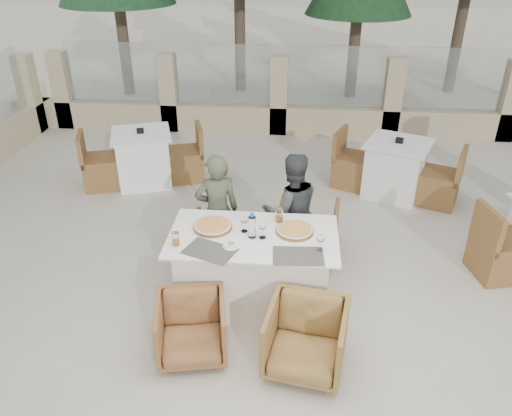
# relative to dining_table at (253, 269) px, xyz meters

# --- Properties ---
(ground) EXTENTS (80.00, 80.00, 0.00)m
(ground) POSITION_rel_dining_table_xyz_m (0.02, 0.01, -0.39)
(ground) COLOR beige
(ground) RESTS_ON ground
(sand_patch) EXTENTS (30.00, 16.00, 0.01)m
(sand_patch) POSITION_rel_dining_table_xyz_m (0.02, 14.01, -0.38)
(sand_patch) COLOR beige
(sand_patch) RESTS_ON ground
(perimeter_wall_far) EXTENTS (10.00, 0.34, 1.60)m
(perimeter_wall_far) POSITION_rel_dining_table_xyz_m (0.02, 4.81, 0.42)
(perimeter_wall_far) COLOR tan
(perimeter_wall_far) RESTS_ON ground
(dining_table) EXTENTS (1.60, 0.90, 0.77)m
(dining_table) POSITION_rel_dining_table_xyz_m (0.00, 0.00, 0.00)
(dining_table) COLOR white
(dining_table) RESTS_ON ground
(placemat_near_left) EXTENTS (0.53, 0.45, 0.00)m
(placemat_near_left) POSITION_rel_dining_table_xyz_m (-0.37, -0.29, 0.39)
(placemat_near_left) COLOR #534E47
(placemat_near_left) RESTS_ON dining_table
(placemat_near_right) EXTENTS (0.47, 0.32, 0.00)m
(placemat_near_right) POSITION_rel_dining_table_xyz_m (0.43, -0.31, 0.39)
(placemat_near_right) COLOR #555049
(placemat_near_right) RESTS_ON dining_table
(pizza_left) EXTENTS (0.41, 0.41, 0.05)m
(pizza_left) POSITION_rel_dining_table_xyz_m (-0.40, 0.10, 0.41)
(pizza_left) COLOR #C64D1B
(pizza_left) RESTS_ON dining_table
(pizza_right) EXTENTS (0.48, 0.48, 0.05)m
(pizza_right) POSITION_rel_dining_table_xyz_m (0.39, 0.09, 0.41)
(pizza_right) COLOR #CD621B
(pizza_right) RESTS_ON dining_table
(water_bottle) EXTENTS (0.10, 0.10, 0.26)m
(water_bottle) POSITION_rel_dining_table_xyz_m (-0.01, -0.03, 0.51)
(water_bottle) COLOR #9FB6D1
(water_bottle) RESTS_ON dining_table
(wine_glass_centre) EXTENTS (0.10, 0.10, 0.18)m
(wine_glass_centre) POSITION_rel_dining_table_xyz_m (-0.09, 0.07, 0.48)
(wine_glass_centre) COLOR white
(wine_glass_centre) RESTS_ON dining_table
(wine_glass_near) EXTENTS (0.10, 0.10, 0.18)m
(wine_glass_near) POSITION_rel_dining_table_xyz_m (0.09, -0.03, 0.48)
(wine_glass_near) COLOR white
(wine_glass_near) RESTS_ON dining_table
(wine_glass_corner) EXTENTS (0.09, 0.09, 0.18)m
(wine_glass_corner) POSITION_rel_dining_table_xyz_m (0.62, -0.19, 0.48)
(wine_glass_corner) COLOR white
(wine_glass_corner) RESTS_ON dining_table
(beer_glass_left) EXTENTS (0.07, 0.07, 0.13)m
(beer_glass_left) POSITION_rel_dining_table_xyz_m (-0.69, -0.22, 0.45)
(beer_glass_left) COLOR orange
(beer_glass_left) RESTS_ON dining_table
(beer_glass_right) EXTENTS (0.08, 0.08, 0.15)m
(beer_glass_right) POSITION_rel_dining_table_xyz_m (0.23, 0.28, 0.46)
(beer_glass_right) COLOR orange
(beer_glass_right) RESTS_ON dining_table
(olive_dish) EXTENTS (0.14, 0.14, 0.04)m
(olive_dish) POSITION_rel_dining_table_xyz_m (-0.18, -0.21, 0.41)
(olive_dish) COLOR white
(olive_dish) RESTS_ON dining_table
(armchair_far_left) EXTENTS (0.71, 0.72, 0.56)m
(armchair_far_left) POSITION_rel_dining_table_xyz_m (-0.49, 0.59, -0.11)
(armchair_far_left) COLOR brown
(armchair_far_left) RESTS_ON ground
(armchair_far_right) EXTENTS (0.72, 0.74, 0.62)m
(armchair_far_right) POSITION_rel_dining_table_xyz_m (0.54, 0.87, -0.07)
(armchair_far_right) COLOR brown
(armchair_far_right) RESTS_ON ground
(armchair_near_left) EXTENTS (0.69, 0.71, 0.55)m
(armchair_near_left) POSITION_rel_dining_table_xyz_m (-0.47, -0.76, -0.11)
(armchair_near_left) COLOR #8E5D33
(armchair_near_left) RESTS_ON ground
(armchair_near_right) EXTENTS (0.75, 0.77, 0.60)m
(armchair_near_right) POSITION_rel_dining_table_xyz_m (0.52, -0.83, -0.08)
(armchair_near_right) COLOR olive
(armchair_near_right) RESTS_ON ground
(diner_left) EXTENTS (0.54, 0.44, 1.30)m
(diner_left) POSITION_rel_dining_table_xyz_m (-0.45, 0.65, 0.26)
(diner_left) COLOR #4C513B
(diner_left) RESTS_ON ground
(diner_right) EXTENTS (0.75, 0.66, 1.31)m
(diner_right) POSITION_rel_dining_table_xyz_m (0.35, 0.71, 0.27)
(diner_right) COLOR #3C3F41
(diner_right) RESTS_ON ground
(bg_table_a) EXTENTS (1.81, 1.27, 0.77)m
(bg_table_a) POSITION_rel_dining_table_xyz_m (-1.84, 2.56, 0.00)
(bg_table_a) COLOR white
(bg_table_a) RESTS_ON ground
(bg_table_b) EXTENTS (1.83, 1.39, 0.77)m
(bg_table_b) POSITION_rel_dining_table_xyz_m (1.76, 2.50, 0.00)
(bg_table_b) COLOR white
(bg_table_b) RESTS_ON ground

